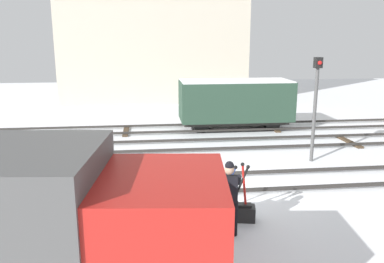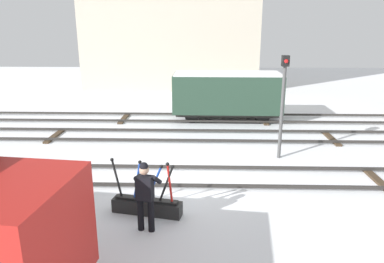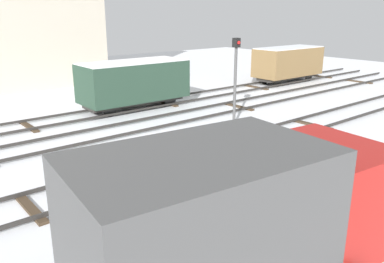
{
  "view_description": "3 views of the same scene",
  "coord_description": "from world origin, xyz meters",
  "px_view_note": "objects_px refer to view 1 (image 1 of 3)",
  "views": [
    {
      "loc": [
        -2.59,
        -10.79,
        4.24
      ],
      "look_at": [
        -1.03,
        2.14,
        1.18
      ],
      "focal_mm": 36.87,
      "sensor_mm": 36.0,
      "label": 1
    },
    {
      "loc": [
        0.46,
        -10.58,
        4.69
      ],
      "look_at": [
        0.11,
        1.33,
        1.17
      ],
      "focal_mm": 34.47,
      "sensor_mm": 36.0,
      "label": 2
    },
    {
      "loc": [
        -8.36,
        -9.27,
        4.66
      ],
      "look_at": [
        -0.45,
        0.33,
        0.88
      ],
      "focal_mm": 37.11,
      "sensor_mm": 36.0,
      "label": 3
    }
  ],
  "objects_px": {
    "delivery_truck": "(24,234)",
    "signal_post": "(316,99)",
    "rail_worker": "(229,194)",
    "switch_lever_frame": "(218,209)",
    "freight_car_mid_siding": "(235,101)"
  },
  "relations": [
    {
      "from": "switch_lever_frame",
      "to": "signal_post",
      "type": "bearing_deg",
      "value": 57.0
    },
    {
      "from": "rail_worker",
      "to": "switch_lever_frame",
      "type": "bearing_deg",
      "value": 109.02
    },
    {
      "from": "signal_post",
      "to": "delivery_truck",
      "type": "bearing_deg",
      "value": -134.83
    },
    {
      "from": "switch_lever_frame",
      "to": "delivery_truck",
      "type": "height_order",
      "value": "delivery_truck"
    },
    {
      "from": "delivery_truck",
      "to": "signal_post",
      "type": "distance_m",
      "value": 10.71
    },
    {
      "from": "signal_post",
      "to": "freight_car_mid_siding",
      "type": "xyz_separation_m",
      "value": [
        -1.58,
        5.32,
        -0.89
      ]
    },
    {
      "from": "signal_post",
      "to": "freight_car_mid_siding",
      "type": "distance_m",
      "value": 5.62
    },
    {
      "from": "rail_worker",
      "to": "signal_post",
      "type": "distance_m",
      "value": 6.54
    },
    {
      "from": "rail_worker",
      "to": "freight_car_mid_siding",
      "type": "distance_m",
      "value": 10.58
    },
    {
      "from": "switch_lever_frame",
      "to": "freight_car_mid_siding",
      "type": "bearing_deg",
      "value": 86.64
    },
    {
      "from": "delivery_truck",
      "to": "signal_post",
      "type": "bearing_deg",
      "value": 51.55
    },
    {
      "from": "switch_lever_frame",
      "to": "delivery_truck",
      "type": "bearing_deg",
      "value": -122.92
    },
    {
      "from": "switch_lever_frame",
      "to": "delivery_truck",
      "type": "relative_size",
      "value": 0.33
    },
    {
      "from": "signal_post",
      "to": "freight_car_mid_siding",
      "type": "height_order",
      "value": "signal_post"
    },
    {
      "from": "switch_lever_frame",
      "to": "freight_car_mid_siding",
      "type": "distance_m",
      "value": 9.91
    }
  ]
}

